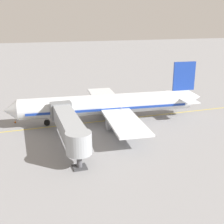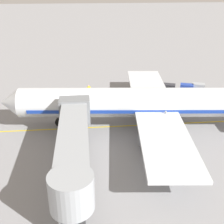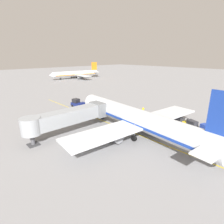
% 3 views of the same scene
% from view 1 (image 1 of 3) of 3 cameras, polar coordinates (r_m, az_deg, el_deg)
% --- Properties ---
extents(ground_plane, '(400.00, 400.00, 0.00)m').
position_cam_1_polar(ground_plane, '(55.34, 0.40, -1.54)').
color(ground_plane, gray).
extents(gate_lead_in_line, '(0.24, 80.00, 0.01)m').
position_cam_1_polar(gate_lead_in_line, '(55.34, 0.40, -1.54)').
color(gate_lead_in_line, gold).
rests_on(gate_lead_in_line, ground).
extents(parked_airliner, '(30.36, 37.35, 10.63)m').
position_cam_1_polar(parked_airliner, '(53.89, -0.56, 1.48)').
color(parked_airliner, silver).
rests_on(parked_airliner, ground).
extents(jet_bridge, '(16.83, 3.50, 4.98)m').
position_cam_1_polar(jet_bridge, '(43.08, -8.45, -2.60)').
color(jet_bridge, '#93999E').
rests_on(jet_bridge, ground).
extents(baggage_tug_lead, '(1.61, 2.65, 1.62)m').
position_cam_1_polar(baggage_tug_lead, '(66.19, -0.42, 2.37)').
color(baggage_tug_lead, gold).
rests_on(baggage_tug_lead, ground).
extents(baggage_tug_trailing, '(1.88, 2.74, 1.62)m').
position_cam_1_polar(baggage_tug_trailing, '(64.00, 2.85, 1.81)').
color(baggage_tug_trailing, navy).
rests_on(baggage_tug_trailing, ground).
extents(baggage_cart_front, '(1.97, 2.96, 1.58)m').
position_cam_1_polar(baggage_cart_front, '(65.65, -1.16, 2.45)').
color(baggage_cart_front, '#4C4C51').
rests_on(baggage_cart_front, ground).
extents(baggage_cart_second_in_train, '(1.97, 2.96, 1.58)m').
position_cam_1_polar(baggage_cart_second_in_train, '(66.51, 1.29, 2.65)').
color(baggage_cart_second_in_train, '#4C4C51').
rests_on(baggage_cart_second_in_train, ground).
extents(baggage_cart_third_in_train, '(1.97, 2.96, 1.58)m').
position_cam_1_polar(baggage_cart_third_in_train, '(67.20, 3.78, 2.78)').
color(baggage_cart_third_in_train, '#4C4C51').
rests_on(baggage_cart_third_in_train, ground).
extents(baggage_cart_tail_end, '(1.97, 2.96, 1.58)m').
position_cam_1_polar(baggage_cart_tail_end, '(68.07, 5.31, 2.94)').
color(baggage_cart_tail_end, '#4C4C51').
rests_on(baggage_cart_tail_end, ground).
extents(ground_crew_wing_walker, '(0.72, 0.24, 1.69)m').
position_cam_1_polar(ground_crew_wing_walker, '(64.97, -3.13, 2.26)').
color(ground_crew_wing_walker, '#232328').
rests_on(ground_crew_wing_walker, ground).
extents(ground_crew_loader, '(0.33, 0.72, 1.69)m').
position_cam_1_polar(ground_crew_loader, '(63.98, -10.09, 1.76)').
color(ground_crew_loader, '#232328').
rests_on(ground_crew_loader, ground).
extents(safety_cone_nose_left, '(0.36, 0.36, 0.59)m').
position_cam_1_polar(safety_cone_nose_left, '(61.67, -18.18, -0.12)').
color(safety_cone_nose_left, black).
rests_on(safety_cone_nose_left, ground).
extents(safety_cone_nose_right, '(0.36, 0.36, 0.59)m').
position_cam_1_polar(safety_cone_nose_right, '(56.59, -18.48, -1.74)').
color(safety_cone_nose_right, black).
rests_on(safety_cone_nose_right, ground).
extents(safety_cone_wing_tip, '(0.36, 0.36, 0.59)m').
position_cam_1_polar(safety_cone_wing_tip, '(60.48, -16.35, -0.30)').
color(safety_cone_wing_tip, black).
rests_on(safety_cone_wing_tip, ground).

